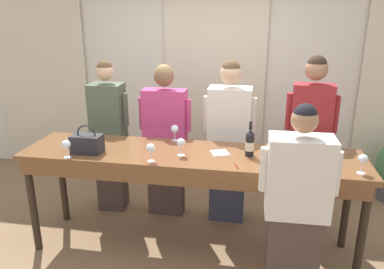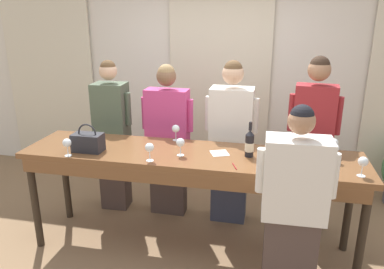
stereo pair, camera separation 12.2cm
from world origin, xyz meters
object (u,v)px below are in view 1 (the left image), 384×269
Objects in this scene: wine_glass_front_left at (175,129)px; guest_striped_shirt at (309,141)px; wine_glass_center_mid at (334,147)px; handbag at (87,143)px; host_pouring at (296,210)px; guest_olive_jacket at (109,137)px; guest_pink_top at (165,140)px; guest_cream_sweater at (229,142)px; wine_glass_back_mid at (307,141)px; wine_glass_center_left at (332,142)px; wine_glass_front_mid at (66,145)px; wine_glass_back_left at (151,148)px; tasting_bar at (190,164)px; wine_glass_center_right at (181,143)px; wine_bottle at (250,143)px; wine_glass_front_right at (363,160)px.

wine_glass_front_left is 0.09× the size of guest_striped_shirt.
guest_striped_shirt reaches higher than wine_glass_center_mid.
host_pouring is (1.82, -0.39, -0.28)m from handbag.
guest_olive_jacket is 1.02× the size of guest_pink_top.
guest_cream_sweater is (1.34, 0.00, 0.01)m from guest_olive_jacket.
wine_glass_center_left is at bearing 6.39° from wine_glass_back_mid.
wine_glass_front_mid is 0.09× the size of guest_cream_sweater.
handbag is at bearing -81.34° from guest_olive_jacket.
guest_cream_sweater reaches higher than wine_glass_back_left.
wine_glass_front_mid is 1.17m from guest_pink_top.
wine_glass_front_left and wine_glass_back_left have the same top height.
guest_olive_jacket reaches higher than wine_glass_center_left.
handbag is at bearing -172.08° from tasting_bar.
guest_olive_jacket is at bearing 98.66° from handbag.
host_pouring reaches higher than wine_glass_back_mid.
guest_cream_sweater reaches higher than wine_glass_back_mid.
wine_glass_center_left and wine_glass_center_right have the same top height.
guest_cream_sweater is (0.30, 0.66, -0.01)m from tasting_bar.
wine_glass_front_mid is 1.00× the size of wine_glass_center_right.
handbag reaches higher than wine_glass_front_left.
guest_striped_shirt is (2.15, 0.94, -0.15)m from wine_glass_front_mid.
host_pouring is (0.60, -1.18, -0.09)m from guest_cream_sweater.
guest_pink_top is (0.64, 0.94, -0.23)m from wine_glass_front_mid.
wine_glass_front_mid is 2.34m from wine_glass_center_left.
host_pouring is at bearing -115.46° from wine_glass_center_left.
wine_glass_center_mid is 1.00× the size of wine_glass_back_left.
wine_glass_center_left is (0.72, 0.17, -0.00)m from wine_bottle.
guest_pink_top is at bearing 137.55° from host_pouring.
wine_glass_center_mid and wine_glass_back_left have the same top height.
wine_glass_front_right is 1.48m from wine_glass_center_right.
wine_glass_back_mid is 0.09× the size of guest_pink_top.
guest_striped_shirt is (0.09, 0.47, -0.15)m from wine_glass_back_mid.
wine_glass_front_left is 1.00× the size of wine_glass_center_left.
wine_glass_back_mid is at bearing 10.75° from tasting_bar.
guest_olive_jacket is at bearing -180.00° from guest_cream_sweater.
wine_bottle is 0.18× the size of guest_cream_sweater.
guest_pink_top is (-1.63, 0.58, -0.24)m from wine_glass_center_mid.
wine_glass_front_mid is 1.00× the size of wine_glass_center_left.
tasting_bar is at bearing 15.02° from wine_glass_front_mid.
wine_glass_front_right and wine_glass_center_right have the same top height.
wine_bottle is 1.96× the size of wine_glass_front_left.
host_pouring is (1.19, -0.28, -0.31)m from wine_glass_back_left.
guest_pink_top is (-1.64, 0.44, -0.23)m from wine_glass_center_left.
wine_bottle reaches higher than wine_glass_back_left.
wine_glass_front_mid is at bearing -156.36° from guest_striped_shirt.
guest_striped_shirt is (0.82, -0.00, 0.07)m from guest_cream_sweater.
guest_pink_top is (-1.42, 0.47, -0.23)m from wine_glass_back_mid.
guest_striped_shirt is at bearing 79.63° from host_pouring.
wine_glass_front_mid and wine_glass_center_left have the same top height.
guest_pink_top reaches higher than wine_glass_center_right.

